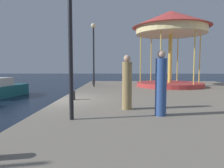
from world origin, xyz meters
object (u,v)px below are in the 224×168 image
motorboat_teal (2,89)px  bollard_north (93,82)px  lamp_post_near_edge (70,8)px  person_mid_promenade (161,85)px  carousel (171,30)px  lamp_post_mid_promenade (94,44)px  person_near_carousel (127,84)px  bollard_center (73,95)px

motorboat_teal → bollard_north: size_ratio=10.96×
lamp_post_near_edge → person_mid_promenade: (2.62, 0.55, -2.15)m
person_mid_promenade → carousel: bearing=74.4°
lamp_post_mid_promenade → person_near_carousel: bearing=-76.0°
carousel → motorboat_teal: bearing=-178.9°
bollard_center → person_mid_promenade: 4.54m
carousel → lamp_post_mid_promenade: (-5.71, -0.28, -1.05)m
person_near_carousel → person_mid_promenade: person_mid_promenade is taller
person_near_carousel → person_mid_promenade: bearing=-43.3°
bollard_north → motorboat_teal: bearing=-163.3°
lamp_post_mid_promenade → bollard_north: lamp_post_mid_promenade is taller
motorboat_teal → lamp_post_near_edge: (7.42, -9.81, 3.32)m
motorboat_teal → lamp_post_near_edge: 12.74m
bollard_north → person_mid_promenade: 11.78m
bollard_center → person_near_carousel: size_ratio=0.21×
lamp_post_mid_promenade → bollard_center: size_ratio=11.67×
bollard_center → bollard_north: size_ratio=1.00×
bollard_north → person_near_carousel: bearing=-77.3°
bollard_center → person_mid_promenade: person_mid_promenade is taller
lamp_post_near_edge → person_near_carousel: 3.11m
lamp_post_near_edge → bollard_center: 4.62m
person_near_carousel → person_mid_promenade: 1.35m
person_mid_promenade → bollard_north: bearing=106.3°
person_mid_promenade → lamp_post_mid_promenade: bearing=108.3°
lamp_post_mid_promenade → motorboat_teal: bearing=179.7°
motorboat_teal → lamp_post_mid_promenade: (6.99, -0.03, 3.39)m
motorboat_teal → lamp_post_near_edge: bearing=-52.9°
person_near_carousel → person_mid_promenade: (0.98, -0.93, 0.04)m
lamp_post_near_edge → carousel: bearing=62.3°
lamp_post_mid_promenade → person_near_carousel: lamp_post_mid_promenade is taller
carousel → lamp_post_mid_promenade: carousel is taller
lamp_post_near_edge → person_near_carousel: lamp_post_near_edge is taller
motorboat_teal → carousel: carousel is taller
motorboat_teal → carousel: (12.70, 0.25, 4.44)m
motorboat_teal → person_mid_promenade: size_ratio=2.21×
lamp_post_near_edge → person_near_carousel: bearing=42.1°
bollard_north → person_mid_promenade: bearing=-73.7°
bollard_north → person_mid_promenade: size_ratio=0.20×
bollard_center → lamp_post_near_edge: bearing=-78.5°
carousel → lamp_post_near_edge: 11.42m
lamp_post_near_edge → bollard_north: bearing=93.3°
lamp_post_mid_promenade → person_mid_promenade: (3.05, -9.23, -2.22)m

